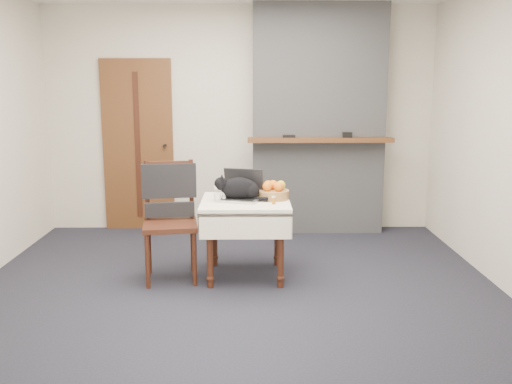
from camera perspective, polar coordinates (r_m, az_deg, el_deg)
ground at (r=5.02m, az=-1.93°, el=-9.22°), size 4.50×4.50×0.00m
room_shell at (r=5.18m, az=-1.94°, el=11.29°), size 4.52×4.01×2.61m
door at (r=6.86m, az=-11.71°, el=4.58°), size 0.82×0.10×2.00m
chimney at (r=6.62m, az=6.23°, el=7.11°), size 1.62×0.48×2.60m
side_table at (r=5.07m, az=-1.06°, el=-2.09°), size 0.78×0.78×0.70m
laptop at (r=5.07m, az=-1.52°, el=-0.02°), size 0.44×0.40×0.27m
cat at (r=5.04m, az=-1.60°, el=0.29°), size 0.48×0.20×0.23m
cream_jar at (r=5.00m, az=-3.88°, el=-0.54°), size 0.07×0.07×0.08m
pill_bottle at (r=4.89m, az=1.78°, el=-0.81°), size 0.03×0.03×0.07m
fruit_basket at (r=5.11m, az=1.75°, el=0.03°), size 0.28×0.28×0.16m
desk_clutter at (r=5.11m, az=0.96°, el=-0.65°), size 0.15×0.07×0.01m
chair at (r=5.13m, az=-8.63°, el=-1.15°), size 0.53×0.52×1.05m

